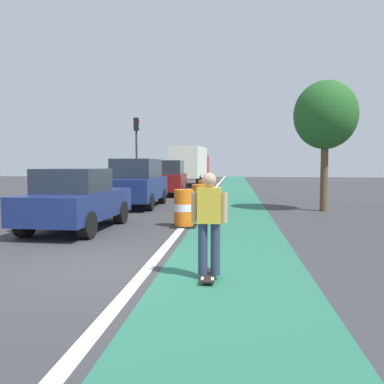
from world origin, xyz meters
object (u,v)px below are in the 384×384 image
Objects in this scene: traffic_light_corner at (137,141)px; traffic_barrel_back at (204,193)px; parked_suv_second at (137,183)px; street_tree_sidewalk at (325,116)px; pedestrian_waiting at (119,181)px; traffic_barrel_mid at (199,200)px; skateboarder_on_lane at (209,222)px; traffic_barrel_front at (184,209)px; pedestrian_crossing at (75,186)px; parked_sedan_nearest at (76,200)px; parked_suv_third at (169,178)px; delivery_truck_down_block at (190,164)px.

traffic_barrel_back is at bearing -60.29° from traffic_light_corner.
street_tree_sidewalk is at bearing -5.88° from parked_suv_second.
traffic_barrel_back is at bearing 156.85° from street_tree_sidewalk.
traffic_barrel_mid is at bearing -54.63° from pedestrian_waiting.
parked_suv_second is at bearing 174.12° from street_tree_sidewalk.
traffic_barrel_back is (-1.00, 11.59, -0.38)m from skateboarder_on_lane.
pedestrian_crossing is (-5.41, 5.04, 0.33)m from traffic_barrel_front.
traffic_light_corner is 11.52m from pedestrian_crossing.
traffic_light_corner is (-6.60, 21.40, 2.59)m from skateboarder_on_lane.
parked_sedan_nearest reaches higher than pedestrian_crossing.
traffic_barrel_mid is at bearing -73.31° from parked_suv_third.
parked_suv_second is at bearing -155.14° from traffic_barrel_back.
parked_suv_third reaches higher than traffic_barrel_back.
traffic_barrel_front is 0.68× the size of pedestrian_crossing.
parked_suv_second reaches higher than traffic_barrel_back.
parked_suv_third is 0.92× the size of traffic_light_corner.
delivery_truck_down_block is 4.79× the size of pedestrian_waiting.
pedestrian_waiting is 0.32× the size of street_tree_sidewalk.
parked_suv_third is 0.94× the size of street_tree_sidewalk.
delivery_truck_down_block reaches higher than pedestrian_waiting.
traffic_barrel_front is 0.14× the size of delivery_truck_down_block.
traffic_barrel_front is (2.43, -11.64, -0.50)m from parked_suv_third.
skateboarder_on_lane is at bearing -68.42° from pedestrian_waiting.
parked_suv_second reaches higher than skateboarder_on_lane.
skateboarder_on_lane reaches higher than traffic_barrel_back.
parked_suv_second is at bearing -65.33° from pedestrian_waiting.
skateboarder_on_lane is at bearing -78.14° from traffic_barrel_front.
street_tree_sidewalk is (10.30, -0.66, 2.80)m from pedestrian_crossing.
traffic_barrel_back is (2.76, 1.28, -0.50)m from parked_suv_second.
pedestrian_crossing is at bearing 122.49° from skateboarder_on_lane.
traffic_barrel_mid is at bearing -38.58° from parked_suv_second.
traffic_light_corner is 3.17× the size of pedestrian_crossing.
skateboarder_on_lane is 1.05× the size of pedestrian_crossing.
parked_sedan_nearest is at bearing -79.28° from pedestrian_waiting.
parked_sedan_nearest is 6.03m from parked_suv_second.
traffic_light_corner is (-3.09, 4.62, 2.47)m from parked_suv_third.
traffic_light_corner is 6.68m from pedestrian_waiting.
skateboarder_on_lane is at bearing -69.97° from parked_suv_second.
pedestrian_waiting is (-4.97, 10.15, 0.33)m from traffic_barrel_front.
parked_suv_third is 11.90m from traffic_barrel_front.
parked_sedan_nearest is at bearing -92.07° from parked_suv_third.
traffic_barrel_mid is (0.20, 2.87, 0.00)m from traffic_barrel_front.
traffic_light_corner reaches higher than skateboarder_on_lane.
parked_suv_second is 5.48m from pedestrian_waiting.
pedestrian_crossing is 1.00× the size of pedestrian_waiting.
pedestrian_crossing is at bearing -89.43° from traffic_light_corner.
delivery_truck_down_block is 6.63m from traffic_light_corner.
parked_suv_third is at bearing 135.29° from street_tree_sidewalk.
pedestrian_waiting is (-6.05, 15.29, -0.05)m from skateboarder_on_lane.
delivery_truck_down_block is 1.51× the size of traffic_light_corner.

